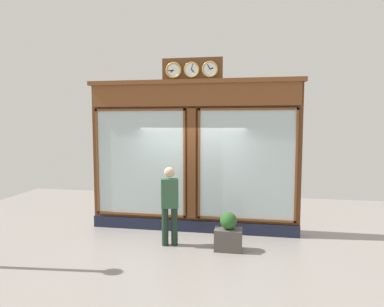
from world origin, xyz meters
TOP-DOWN VIEW (x-y plane):
  - ground_plane at (0.00, 2.80)m, footprint 14.00×14.00m
  - shop_facade at (0.00, -0.13)m, footprint 5.10×0.42m
  - pedestrian at (0.31, 0.96)m, footprint 0.41×0.31m
  - planter_box at (-0.94, 1.04)m, footprint 0.56×0.36m
  - planter_shrub at (-0.94, 1.04)m, footprint 0.35×0.35m

SIDE VIEW (x-z plane):
  - ground_plane at x=0.00m, z-range 0.00..0.00m
  - planter_box at x=-0.94m, z-range 0.00..0.45m
  - planter_shrub at x=-0.94m, z-range 0.45..0.79m
  - pedestrian at x=0.31m, z-range 0.09..1.78m
  - shop_facade at x=0.00m, z-range -0.23..3.88m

